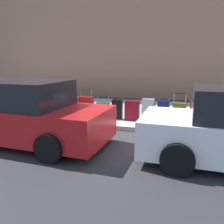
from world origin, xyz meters
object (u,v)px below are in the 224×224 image
suitcase_red_9 (86,107)px  suitcase_black_7 (117,109)px  suitcase_silver_5 (148,110)px  bollard_post (20,105)px  suitcase_teal_1 (214,115)px  suitcase_red_2 (196,113)px  parked_car_red_1 (21,113)px  suitcase_maroon_6 (132,110)px  suitcase_navy_4 (163,112)px  suitcase_olive_10 (71,106)px  fire_hydrant (37,103)px  suitcase_navy_11 (58,107)px  suitcase_olive_3 (179,113)px  suitcase_teal_8 (103,110)px

suitcase_red_9 → suitcase_black_7: bearing=-173.2°
suitcase_silver_5 → bollard_post: (4.82, 0.11, -0.05)m
suitcase_teal_1 → suitcase_silver_5: (2.00, 0.07, 0.04)m
suitcase_red_2 → parked_car_red_1: bearing=29.2°
suitcase_silver_5 → parked_car_red_1: parked_car_red_1 is taller
suitcase_maroon_6 → parked_car_red_1: size_ratio=0.15×
suitcase_red_9 → parked_car_red_1: 2.55m
suitcase_navy_4 → suitcase_olive_10: size_ratio=0.82×
suitcase_red_2 → bollard_post: suitcase_red_2 is taller
suitcase_navy_4 → suitcase_maroon_6: bearing=-6.4°
fire_hydrant → bollard_post: (0.64, 0.15, -0.09)m
suitcase_maroon_6 → fire_hydrant: 3.63m
bollard_post → suitcase_navy_11: bearing=-175.6°
suitcase_maroon_6 → parked_car_red_1: bearing=45.4°
suitcase_teal_1 → suitcase_red_9: size_ratio=0.90×
suitcase_red_9 → suitcase_navy_11: bearing=-1.3°
suitcase_silver_5 → suitcase_red_9: bearing=0.4°
suitcase_olive_10 → suitcase_navy_11: (0.53, -0.01, -0.07)m
suitcase_olive_3 → fire_hydrant: 5.16m
suitcase_red_9 → suitcase_silver_5: bearing=-179.6°
suitcase_olive_3 → bollard_post: bearing=2.0°
suitcase_olive_10 → parked_car_red_1: bearing=83.8°
suitcase_red_2 → suitcase_black_7: bearing=-0.3°
suitcase_maroon_6 → suitcase_silver_5: bearing=170.1°
suitcase_olive_3 → suitcase_maroon_6: (1.53, -0.00, -0.01)m
fire_hydrant → suitcase_black_7: bearing=-178.6°
suitcase_red_2 → parked_car_red_1: 5.14m
suitcase_navy_4 → suitcase_red_2: bearing=-173.0°
suitcase_navy_11 → parked_car_red_1: 2.45m
suitcase_teal_1 → suitcase_black_7: bearing=-0.9°
suitcase_teal_1 → suitcase_red_9: (4.16, 0.08, 0.03)m
suitcase_navy_4 → suitcase_maroon_6: 1.04m
suitcase_maroon_6 → suitcase_olive_10: (2.20, 0.10, 0.05)m
suitcase_black_7 → suitcase_olive_10: bearing=4.0°
suitcase_silver_5 → suitcase_maroon_6: suitcase_silver_5 is taller
suitcase_teal_1 → fire_hydrant: size_ratio=1.12×
suitcase_olive_3 → suitcase_black_7: suitcase_olive_3 is taller
suitcase_teal_8 → bollard_post: suitcase_teal_8 is taller
suitcase_black_7 → parked_car_red_1: 3.19m
suitcase_teal_1 → suitcase_black_7: size_ratio=1.24×
suitcase_red_2 → fire_hydrant: bearing=0.6°
bollard_post → suitcase_silver_5: bearing=-178.7°
suitcase_red_9 → bollard_post: suitcase_red_9 is taller
suitcase_red_9 → suitcase_olive_10: size_ratio=1.05×
suitcase_red_9 → suitcase_teal_8: bearing=-169.4°
suitcase_navy_11 → suitcase_red_2: bearing=-178.9°
suitcase_olive_3 → suitcase_silver_5: 0.98m
suitcase_navy_11 → suitcase_navy_4: bearing=179.6°
suitcase_maroon_6 → suitcase_black_7: size_ratio=0.99×
suitcase_maroon_6 → suitcase_navy_11: bearing=1.8°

